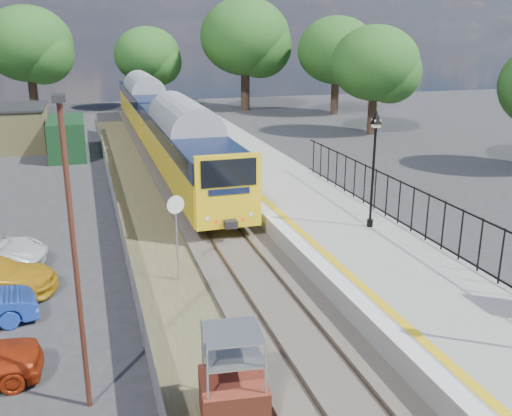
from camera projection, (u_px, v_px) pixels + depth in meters
name	position (u px, v px, depth m)	size (l,w,h in m)	color
ground	(298.00, 341.00, 16.03)	(120.00, 120.00, 0.00)	#2D2D30
track_bed	(209.00, 230.00, 24.72)	(5.90, 80.00, 0.29)	#473F38
platform	(324.00, 224.00, 24.37)	(5.00, 70.00, 0.90)	gray
platform_edge	(278.00, 218.00, 23.67)	(0.90, 70.00, 0.01)	silver
victorian_lamp_north	(375.00, 142.00, 21.70)	(0.44, 0.44, 4.60)	black
palisade_fence	(457.00, 232.00, 19.34)	(0.12, 26.00, 2.00)	black
wire_fence	(117.00, 211.00, 25.67)	(0.06, 52.00, 1.20)	#999EA3
outbuilding	(3.00, 130.00, 41.11)	(10.80, 10.10, 3.12)	tan
tree_line	(153.00, 51.00, 52.86)	(56.80, 43.80, 11.88)	#332319
train	(160.00, 118.00, 41.23)	(2.82, 40.83, 3.51)	yellow
brick_plinth	(233.00, 379.00, 12.39)	(1.58, 1.58, 2.30)	brown
speed_sign	(176.00, 223.00, 19.23)	(0.61, 0.19, 3.11)	#999EA3
carpark_lamp	(73.00, 242.00, 12.07)	(0.25, 0.50, 7.16)	#50271A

